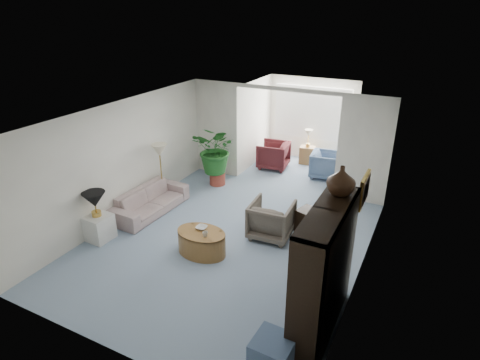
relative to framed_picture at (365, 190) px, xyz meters
The scene contains 26 objects.
floor 2.99m from the framed_picture, behind, with size 6.00×6.00×0.00m, color #879EB2.
sunroom_floor 5.16m from the framed_picture, 120.36° to the left, with size 2.60×2.60×0.00m, color #879EB2.
back_pier_left 5.37m from the framed_picture, 144.59° to the left, with size 1.20×0.12×2.50m, color white.
back_pier_right 3.18m from the framed_picture, 100.24° to the left, with size 1.20×0.12×2.50m, color white.
back_header 4.03m from the framed_picture, 128.43° to the left, with size 2.60×0.12×0.10m, color white.
window_pane 5.83m from the framed_picture, 114.98° to the left, with size 2.20×0.02×1.50m, color white.
window_blinds 5.81m from the framed_picture, 115.11° to the left, with size 2.20×0.02×1.50m, color white.
framed_picture is the anchor object (origin of this frame).
sofa 4.80m from the framed_picture, behind, with size 1.89×0.74×0.55m, color beige.
end_table 5.05m from the framed_picture, 169.38° to the right, with size 0.47×0.47×0.51m, color silver.
table_lamp 4.91m from the framed_picture, 169.38° to the right, with size 0.44×0.44×0.30m, color black.
floor_lamp 4.81m from the framed_picture, 167.28° to the left, with size 0.36×0.36×0.28m, color beige.
coffee_table 3.10m from the framed_picture, behind, with size 0.95×0.95×0.45m, color brown.
coffee_bowl 3.03m from the framed_picture, behind, with size 0.20×0.20×0.05m, color beige.
coffee_cup 2.86m from the framed_picture, 168.84° to the right, with size 0.10×0.10×0.09m, color #B6B09F.
wingback_chair 2.33m from the framed_picture, 157.82° to the left, with size 0.80×0.82×0.75m, color #665E51.
side_table_dark 2.04m from the framed_picture, 136.43° to the left, with size 0.49×0.39×0.59m, color black.
entertainment_cabinet 1.44m from the framed_picture, 100.85° to the right, with size 0.45×1.70×1.89m, color black.
cabinet_urn 0.83m from the framed_picture, 108.19° to the right, with size 0.39×0.39×0.41m, color #311D10.
ottoman 2.67m from the framed_picture, 104.51° to the right, with size 0.51×0.51×0.40m, color slate.
plant_pot 4.91m from the framed_picture, 148.59° to the left, with size 0.40×0.40×0.32m, color #953A2B.
house_plant 4.73m from the framed_picture, 148.59° to the left, with size 1.12×0.97×1.25m, color #1F5B1F.
sunroom_chair_blue 4.65m from the framed_picture, 111.66° to the left, with size 0.74×0.76×0.70m, color slate.
sunroom_chair_maroon 5.36m from the framed_picture, 127.24° to the left, with size 0.80×0.82×0.75m, color #531C20.
sunroom_table 5.63m from the framed_picture, 116.10° to the left, with size 0.41×0.32×0.51m, color brown.
shelf_clutter 1.61m from the framed_picture, 101.20° to the right, with size 0.30×0.89×1.06m.
Camera 1 is at (3.22, -5.78, 4.26)m, focal length 29.83 mm.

